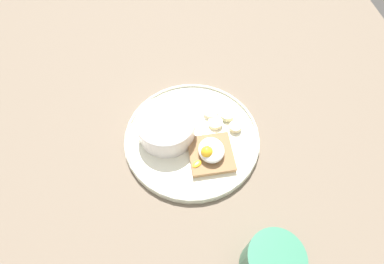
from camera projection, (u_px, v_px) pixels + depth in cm
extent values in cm
cube|color=#6F6050|center=(192.00, 142.00, 65.49)|extent=(120.00, 120.00, 2.00)
cylinder|color=silver|center=(192.00, 138.00, 64.21)|extent=(28.83, 28.83, 1.00)
torus|color=silver|center=(192.00, 136.00, 63.53)|extent=(28.63, 28.63, 0.60)
cylinder|color=white|center=(167.00, 127.00, 62.08)|extent=(12.09, 12.09, 5.07)
torus|color=white|center=(166.00, 120.00, 59.92)|extent=(12.29, 12.29, 0.60)
cylinder|color=white|center=(167.00, 128.00, 62.53)|extent=(10.69, 10.69, 3.61)
ellipsoid|color=white|center=(166.00, 124.00, 61.16)|extent=(10.15, 10.15, 1.20)
ellipsoid|color=beige|center=(164.00, 122.00, 61.02)|extent=(1.18, 1.66, 0.67)
ellipsoid|color=tan|center=(151.00, 118.00, 61.62)|extent=(1.30, 1.67, 0.63)
ellipsoid|color=#936943|center=(176.00, 118.00, 61.62)|extent=(1.29, 0.88, 0.53)
ellipsoid|color=tan|center=(160.00, 120.00, 61.23)|extent=(1.92, 1.88, 0.70)
ellipsoid|color=#996A3F|center=(155.00, 126.00, 60.49)|extent=(1.36, 1.86, 0.73)
ellipsoid|color=tan|center=(157.00, 129.00, 60.22)|extent=(1.32, 1.75, 0.67)
cube|color=olive|center=(211.00, 153.00, 60.45)|extent=(8.94, 8.94, 0.30)
cube|color=tan|center=(211.00, 154.00, 60.90)|extent=(8.76, 8.76, 1.26)
ellipsoid|color=white|center=(211.00, 150.00, 59.34)|extent=(5.79, 5.23, 2.40)
sphere|color=yellow|center=(207.00, 152.00, 58.31)|extent=(2.44, 2.44, 2.44)
ellipsoid|color=yellow|center=(196.00, 164.00, 58.86)|extent=(2.14, 2.43, 0.36)
cylinder|color=#F3F0C1|center=(215.00, 123.00, 64.97)|extent=(3.91, 3.96, 1.28)
cylinder|color=#BDBB97|center=(216.00, 122.00, 64.53)|extent=(0.70, 0.71, 0.16)
cylinder|color=beige|center=(227.00, 116.00, 65.87)|extent=(3.35, 3.24, 1.46)
cylinder|color=#B5B38F|center=(227.00, 115.00, 65.46)|extent=(0.59, 0.58, 0.21)
cylinder|color=#F6E5BE|center=(211.00, 111.00, 66.25)|extent=(4.35, 4.22, 1.95)
cylinder|color=#C0B394|center=(211.00, 110.00, 65.66)|extent=(0.76, 0.75, 0.23)
cylinder|color=beige|center=(235.00, 127.00, 64.27)|extent=(3.11, 3.18, 1.48)
cylinder|color=tan|center=(236.00, 125.00, 63.72)|extent=(0.56, 0.56, 0.15)
cylinder|color=#337657|center=(270.00, 262.00, 47.33)|extent=(8.74, 8.74, 9.54)
cylinder|color=#371A15|center=(276.00, 259.00, 44.24)|extent=(7.43, 7.43, 0.40)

